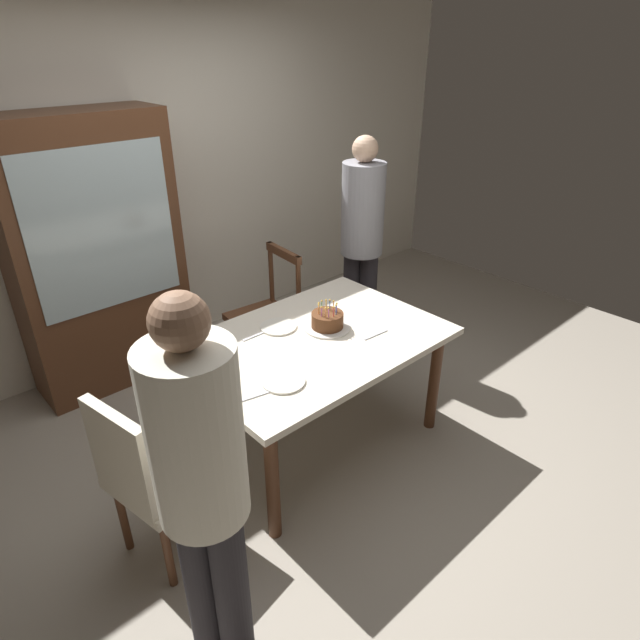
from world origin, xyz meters
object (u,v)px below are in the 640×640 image
object	(u,v)px
chair_upholstered	(149,474)
plate_far_side	(278,327)
dining_table	(314,351)
person_guest	(362,235)
china_cabinet	(97,257)
plate_near_celebrant	(284,382)
person_celebrant	(202,480)
chair_spindle_back	(266,317)
birthday_cake	(327,321)

from	to	relation	value
chair_upholstered	plate_far_side	bearing A→B (deg)	19.51
dining_table	person_guest	bearing A→B (deg)	31.04
dining_table	china_cabinet	distance (m)	1.70
plate_near_celebrant	person_celebrant	size ratio (longest dim) A/B	0.13
person_guest	china_cabinet	distance (m)	1.90
chair_spindle_back	person_guest	world-z (taller)	person_guest
plate_near_celebrant	plate_far_side	world-z (taller)	same
china_cabinet	chair_spindle_back	bearing A→B (deg)	-39.31
plate_near_celebrant	person_celebrant	distance (m)	0.92
birthday_cake	person_guest	bearing A→B (deg)	33.35
dining_table	plate_near_celebrant	size ratio (longest dim) A/B	6.82
dining_table	plate_far_side	world-z (taller)	plate_far_side
birthday_cake	dining_table	bearing A→B (deg)	-167.31
plate_far_side	person_guest	distance (m)	1.22
dining_table	china_cabinet	bearing A→B (deg)	111.09
birthday_cake	chair_upholstered	xyz separation A→B (m)	(-1.28, -0.17, -0.26)
birthday_cake	person_celebrant	bearing A→B (deg)	-149.76
plate_near_celebrant	person_guest	world-z (taller)	person_guest
chair_upholstered	person_guest	size ratio (longest dim) A/B	0.56
person_celebrant	person_guest	distance (m)	2.61
person_celebrant	person_guest	world-z (taller)	person_guest
plate_far_side	person_celebrant	bearing A→B (deg)	-138.54
chair_upholstered	china_cabinet	xyz separation A→B (m)	(0.54, 1.70, 0.42)
person_guest	birthday_cake	bearing A→B (deg)	-146.65
dining_table	plate_far_side	size ratio (longest dim) A/B	6.82
birthday_cake	plate_far_side	distance (m)	0.30
chair_spindle_back	china_cabinet	xyz separation A→B (m)	(-0.88, 0.72, 0.49)
chair_spindle_back	person_celebrant	size ratio (longest dim) A/B	0.57
birthday_cake	person_guest	xyz separation A→B (m)	(0.92, 0.61, 0.17)
person_celebrant	chair_spindle_back	bearing A→B (deg)	47.36
birthday_cake	person_guest	size ratio (longest dim) A/B	0.17
birthday_cake	chair_spindle_back	xyz separation A→B (m)	(0.14, 0.81, -0.33)
chair_spindle_back	person_celebrant	xyz separation A→B (m)	(-1.44, -1.57, 0.49)
person_celebrant	birthday_cake	bearing A→B (deg)	30.24
plate_far_side	chair_upholstered	distance (m)	1.15
plate_near_celebrant	plate_far_side	size ratio (longest dim) A/B	1.00
chair_spindle_back	plate_far_side	bearing A→B (deg)	-120.27
chair_spindle_back	chair_upholstered	world-z (taller)	same
birthday_cake	plate_near_celebrant	bearing A→B (deg)	-154.24
chair_upholstered	person_guest	xyz separation A→B (m)	(2.20, 0.78, 0.43)
person_guest	china_cabinet	bearing A→B (deg)	151.08
chair_spindle_back	china_cabinet	world-z (taller)	china_cabinet
chair_upholstered	person_celebrant	size ratio (longest dim) A/B	0.57
plate_far_side	chair_upholstered	xyz separation A→B (m)	(-1.06, -0.38, -0.22)
dining_table	person_celebrant	world-z (taller)	person_celebrant
chair_upholstered	person_celebrant	bearing A→B (deg)	-92.70
plate_far_side	chair_spindle_back	world-z (taller)	chair_spindle_back
dining_table	person_celebrant	bearing A→B (deg)	-147.98
person_celebrant	china_cabinet	world-z (taller)	china_cabinet
birthday_cake	china_cabinet	world-z (taller)	china_cabinet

